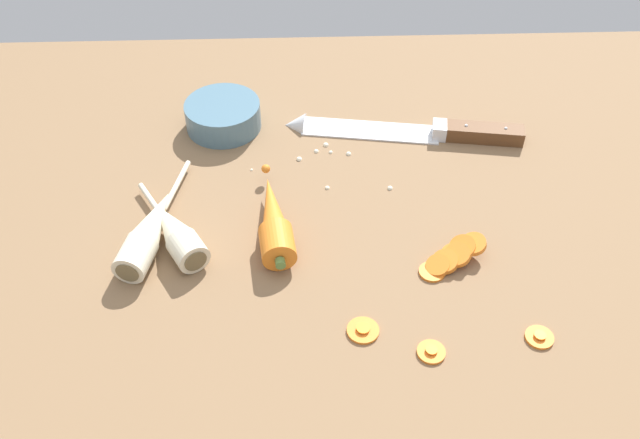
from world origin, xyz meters
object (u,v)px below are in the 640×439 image
chefs_knife (399,130)px  whole_carrot (274,220)px  parsnip_mid_left (149,231)px  carrot_slice_stray_near (540,336)px  carrot_slice_stray_mid (363,329)px  parsnip_front (176,233)px  carrot_slice_stack (452,257)px  carrot_slice_stray_far (431,351)px  prep_bowl (223,115)px

chefs_knife → whole_carrot: 26.74cm
parsnip_mid_left → carrot_slice_stray_near: (44.38, -16.05, -1.62)cm
parsnip_mid_left → carrot_slice_stray_mid: bearing=-29.9°
parsnip_front → parsnip_mid_left: bearing=172.7°
parsnip_front → carrot_slice_stray_near: size_ratio=5.06×
carrot_slice_stack → carrot_slice_stray_mid: carrot_slice_stack is taller
parsnip_mid_left → carrot_slice_stray_far: (32.27, -17.55, -1.62)cm
parsnip_front → carrot_slice_stray_mid: bearing=-32.7°
carrot_slice_stack → carrot_slice_stray_far: 13.56cm
parsnip_front → carrot_slice_stray_near: (41.07, -15.63, -1.62)cm
chefs_knife → carrot_slice_stray_far: 38.49cm
carrot_slice_stack → carrot_slice_stray_near: bearing=-55.6°
whole_carrot → prep_bowl: 23.56cm
carrot_slice_stray_near → prep_bowl: bearing=133.0°
parsnip_mid_left → carrot_slice_stack: 36.92cm
prep_bowl → parsnip_mid_left: bearing=-107.8°
prep_bowl → parsnip_front: bearing=-100.0°
carrot_slice_stray_mid → prep_bowl: (-17.66, 37.94, 1.79)cm
chefs_knife → prep_bowl: prep_bowl is taller
carrot_slice_stray_mid → carrot_slice_stray_far: size_ratio=1.16×
whole_carrot → parsnip_front: 12.04cm
parsnip_mid_left → prep_bowl: bearing=72.2°
parsnip_front → carrot_slice_stray_far: (28.97, -17.13, -1.62)cm
parsnip_front → carrot_slice_stray_near: bearing=-20.8°
carrot_slice_stack → carrot_slice_stray_near: 13.75cm
carrot_slice_stray_near → parsnip_front: bearing=159.2°
carrot_slice_stack → carrot_slice_stray_far: carrot_slice_stack is taller
whole_carrot → carrot_slice_stray_near: 33.92cm
parsnip_mid_left → carrot_slice_stray_near: bearing=-19.9°
parsnip_front → parsnip_mid_left: (-3.30, 0.42, -0.00)cm
carrot_slice_stray_far → parsnip_front: bearing=149.4°
carrot_slice_stray_near → parsnip_mid_left: bearing=160.1°
parsnip_front → prep_bowl: 24.27cm
whole_carrot → carrot_slice_stray_far: bearing=-47.8°
chefs_knife → carrot_slice_stray_mid: chefs_knife is taller
parsnip_mid_left → carrot_slice_stray_mid: size_ratio=5.87×
chefs_knife → parsnip_front: (-29.94, -21.35, 1.33)cm
carrot_slice_stray_near → carrot_slice_stray_far: (-12.11, -1.50, 0.00)cm
chefs_knife → parsnip_mid_left: 39.30cm
whole_carrot → carrot_slice_stray_mid: whole_carrot is taller
carrot_slice_stray_mid → prep_bowl: size_ratio=0.33×
carrot_slice_stray_far → prep_bowl: prep_bowl is taller
whole_carrot → prep_bowl: whole_carrot is taller
parsnip_front → carrot_slice_stack: size_ratio=1.87×
whole_carrot → carrot_slice_stack: (21.38, -5.94, -1.01)cm
carrot_slice_stray_mid → parsnip_front: bearing=147.3°
chefs_knife → prep_bowl: size_ratio=3.16×
whole_carrot → parsnip_mid_left: whole_carrot is taller
parsnip_front → parsnip_mid_left: 3.33cm
parsnip_front → parsnip_mid_left: size_ratio=0.75×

